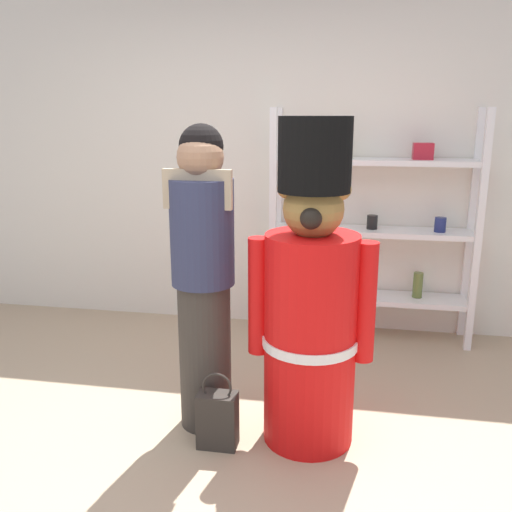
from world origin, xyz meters
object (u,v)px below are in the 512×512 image
at_px(merchandise_shelf, 372,227).
at_px(teddy_bear_guard, 311,306).
at_px(person_shopper, 203,274).
at_px(shopping_bag, 218,419).

relative_size(merchandise_shelf, teddy_bear_guard, 1.03).
distance_m(person_shopper, shopping_bag, 0.77).
distance_m(merchandise_shelf, person_shopper, 1.72).
height_order(merchandise_shelf, person_shopper, merchandise_shelf).
distance_m(teddy_bear_guard, person_shopper, 0.60).
xyz_separation_m(teddy_bear_guard, shopping_bag, (-0.46, -0.17, -0.60)).
relative_size(person_shopper, shopping_bag, 3.95).
relative_size(teddy_bear_guard, shopping_bag, 4.03).
relative_size(teddy_bear_guard, person_shopper, 1.02).
relative_size(merchandise_shelf, shopping_bag, 4.16).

